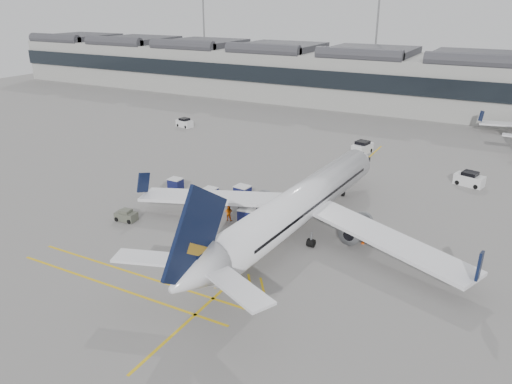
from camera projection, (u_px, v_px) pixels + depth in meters
The scene contains 18 objects.
ground at pixel (185, 226), 52.64m from camera, with size 220.00×220.00×0.00m, color gray.
terminal at pixel (378, 78), 109.31m from camera, with size 200.00×20.45×12.40m.
light_masts at pixel (390, 34), 118.53m from camera, with size 113.00×0.60×25.45m.
apron_markings at pixel (310, 211), 56.39m from camera, with size 0.25×60.00×0.01m, color gold.
airliner_main at pixel (298, 206), 49.89m from camera, with size 36.19×39.63×10.53m.
belt_loader at pixel (257, 207), 55.90m from camera, with size 5.11×1.93×2.07m.
baggage_cart_a at pixel (211, 194), 58.75m from camera, with size 1.62×1.33×1.70m.
baggage_cart_b at pixel (247, 217), 52.42m from camera, with size 2.12×1.85×1.97m.
baggage_cart_c at pixel (242, 193), 58.72m from camera, with size 1.99×1.70×1.94m.
baggage_cart_d at pixel (176, 185), 61.50m from camera, with size 1.72×1.42×1.81m.
ramp_agent_a at pixel (262, 212), 53.79m from camera, with size 0.67×0.44×1.83m, color orange.
ramp_agent_b at pixel (229, 212), 53.78m from camera, with size 0.90×0.70×1.85m, color orange.
pushback_tug at pixel (126, 216), 53.84m from camera, with size 2.37×1.59×1.26m.
safety_cone_nose at pixel (345, 186), 63.12m from camera, with size 0.39×0.39×0.54m, color #F24C0A.
safety_cone_engine at pixel (363, 241), 48.86m from camera, with size 0.37×0.37×0.51m, color #F24C0A.
service_van_left at pixel (185, 123), 92.82m from camera, with size 3.49×2.27×1.65m.
service_van_mid at pixel (362, 148), 77.06m from camera, with size 2.63×4.08×1.94m.
service_van_right at pixel (469, 179), 63.88m from camera, with size 3.87×2.60×1.82m.
Camera 1 is at (29.30, -38.38, 22.55)m, focal length 35.00 mm.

